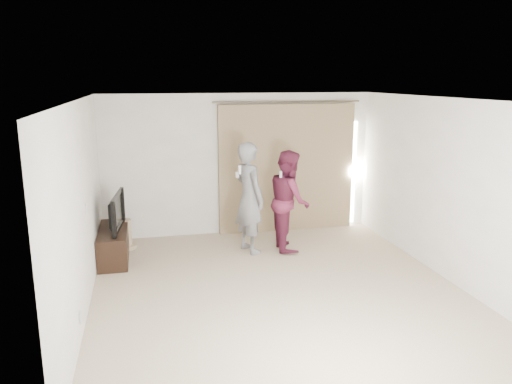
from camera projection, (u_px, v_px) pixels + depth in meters
floor at (277, 289)px, 6.93m from camera, size 5.50×5.50×0.00m
wall_back at (239, 164)px, 9.25m from camera, size 5.00×0.04×2.60m
wall_left at (81, 209)px, 6.10m from camera, size 0.04×5.50×2.60m
ceiling at (279, 99)px, 6.35m from camera, size 5.00×5.50×0.01m
curtain at (288, 168)px, 9.40m from camera, size 2.80×0.11×2.46m
tv_console at (114, 244)px, 8.03m from camera, size 0.45×1.29×0.50m
tv at (112, 212)px, 7.91m from camera, size 0.24×1.02×0.59m
scratching_post at (125, 237)px, 8.56m from camera, size 0.38×0.38×0.51m
person_man at (249, 198)px, 8.26m from camera, size 0.64×0.79×1.86m
person_woman at (289, 200)px, 8.42m from camera, size 0.71×0.87×1.70m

